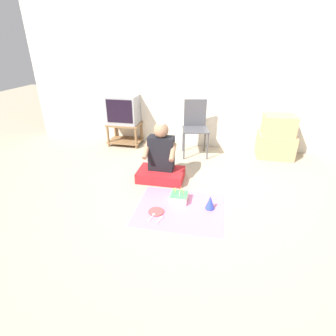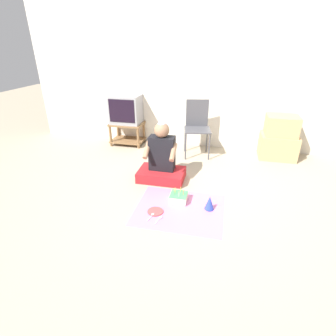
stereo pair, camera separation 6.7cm
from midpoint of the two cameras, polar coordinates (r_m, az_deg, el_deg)
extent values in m
plane|color=tan|center=(3.12, 3.66, -8.29)|extent=(16.00, 16.00, 0.00)
cube|color=silver|center=(4.63, 7.93, 19.88)|extent=(6.40, 0.06, 2.55)
cube|color=olive|center=(4.88, -9.85, 9.42)|extent=(0.59, 0.41, 0.03)
cube|color=olive|center=(4.98, -9.58, 5.94)|extent=(0.59, 0.41, 0.02)
cylinder|color=olive|center=(4.89, -13.30, 6.81)|extent=(0.04, 0.04, 0.40)
cylinder|color=olive|center=(4.70, -7.41, 6.53)|extent=(0.04, 0.04, 0.40)
cylinder|color=olive|center=(5.19, -11.77, 8.08)|extent=(0.04, 0.04, 0.40)
cylinder|color=olive|center=(5.01, -6.16, 7.84)|extent=(0.04, 0.04, 0.40)
cube|color=#99999E|center=(4.82, -10.08, 12.41)|extent=(0.52, 0.39, 0.49)
cube|color=black|center=(4.64, -10.97, 11.99)|extent=(0.46, 0.01, 0.39)
cube|color=#4C4C51|center=(4.32, 5.55, 8.32)|extent=(0.49, 0.47, 0.02)
cube|color=#4C4C51|center=(4.44, 5.48, 11.82)|extent=(0.36, 0.09, 0.45)
cylinder|color=#4C4C51|center=(4.21, 3.06, 4.72)|extent=(0.02, 0.02, 0.45)
cylinder|color=#4C4C51|center=(4.25, 8.17, 4.67)|extent=(0.02, 0.02, 0.45)
cylinder|color=#4C4C51|center=(4.54, 2.87, 6.33)|extent=(0.02, 0.02, 0.45)
cylinder|color=#4C4C51|center=(4.58, 7.62, 6.28)|extent=(0.02, 0.02, 0.45)
cube|color=tan|center=(4.68, 21.90, 4.61)|extent=(0.58, 0.44, 0.39)
cube|color=tan|center=(4.57, 22.63, 8.69)|extent=(0.48, 0.40, 0.31)
cube|color=red|center=(3.65, -2.09, -1.47)|extent=(0.63, 0.42, 0.14)
cube|color=black|center=(3.55, -2.01, 3.22)|extent=(0.34, 0.18, 0.47)
sphere|color=#9E7556|center=(3.44, -2.10, 8.25)|extent=(0.20, 0.20, 0.20)
cone|color=silver|center=(3.40, -2.13, 10.35)|extent=(0.11, 0.11, 0.09)
cylinder|color=#9E7556|center=(3.47, -5.29, 3.93)|extent=(0.06, 0.25, 0.20)
cylinder|color=#9E7556|center=(3.39, 0.48, 3.50)|extent=(0.06, 0.25, 0.20)
cube|color=pink|center=(3.06, 2.04, -8.91)|extent=(1.01, 0.84, 0.01)
cube|color=#F4E0C6|center=(3.17, 1.78, -6.46)|extent=(0.20, 0.20, 0.09)
cube|color=#4CB266|center=(3.15, 1.80, -5.72)|extent=(0.20, 0.20, 0.01)
cylinder|color=#EA4C4C|center=(3.12, 2.81, -5.42)|extent=(0.01, 0.01, 0.06)
sphere|color=#FFCC4C|center=(3.10, 2.83, -4.82)|extent=(0.01, 0.01, 0.01)
cylinder|color=yellow|center=(3.18, 2.23, -4.82)|extent=(0.01, 0.01, 0.06)
sphere|color=#FFCC4C|center=(3.16, 2.24, -4.23)|extent=(0.01, 0.01, 0.01)
cylinder|color=yellow|center=(3.16, 1.02, -4.94)|extent=(0.01, 0.01, 0.06)
sphere|color=#FFCC4C|center=(3.14, 1.03, -4.35)|extent=(0.01, 0.01, 0.01)
cylinder|color=#66C666|center=(3.12, 0.82, -5.45)|extent=(0.01, 0.01, 0.06)
sphere|color=#FFCC4C|center=(3.10, 0.83, -4.85)|extent=(0.01, 0.01, 0.01)
cylinder|color=#E58CCC|center=(3.09, 1.88, -5.83)|extent=(0.01, 0.01, 0.06)
sphere|color=#FFCC4C|center=(3.07, 1.89, -5.23)|extent=(0.01, 0.01, 0.01)
cone|color=blue|center=(3.05, 8.53, -7.39)|extent=(0.11, 0.11, 0.17)
cylinder|color=#D84C4C|center=(3.01, -3.24, -9.46)|extent=(0.18, 0.18, 0.01)
ellipsoid|color=white|center=(2.96, -3.79, -10.08)|extent=(0.04, 0.05, 0.01)
cube|color=white|center=(2.91, -4.44, -10.86)|extent=(0.03, 0.10, 0.01)
ellipsoid|color=white|center=(2.92, -2.05, -10.66)|extent=(0.04, 0.05, 0.01)
cube|color=white|center=(2.87, -2.69, -11.47)|extent=(0.03, 0.10, 0.01)
camera|label=1|loc=(0.03, -90.60, -0.29)|focal=28.00mm
camera|label=2|loc=(0.03, 89.40, 0.29)|focal=28.00mm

